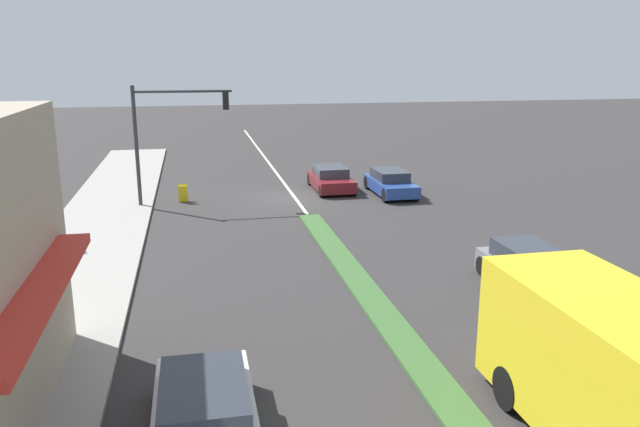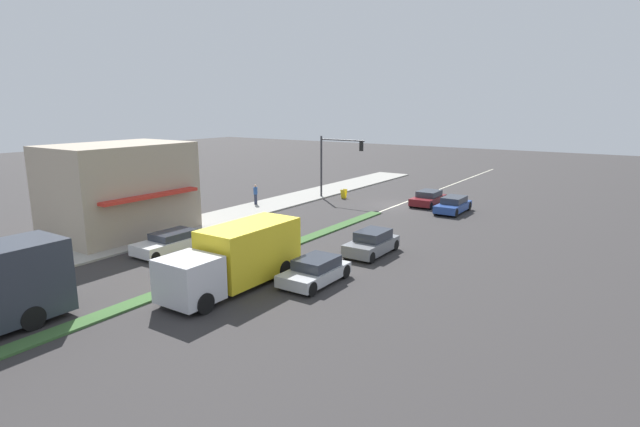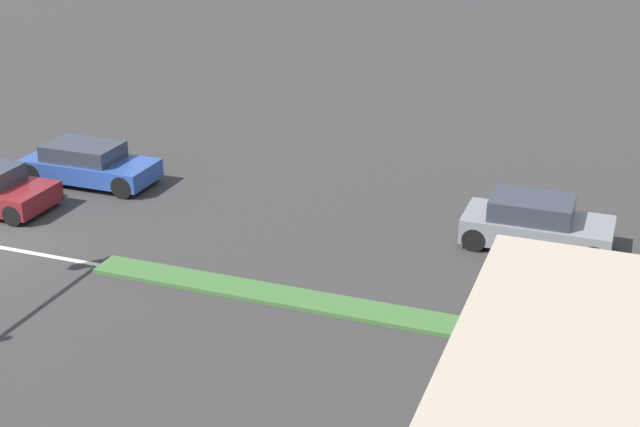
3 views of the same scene
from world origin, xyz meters
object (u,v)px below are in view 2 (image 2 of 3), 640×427
(suv_grey, at_px, (372,243))
(sedan_maroon, at_px, (428,198))
(van_white, at_px, (172,242))
(delivery_truck, at_px, (237,257))
(pedestrian, at_px, (256,194))
(coupe_blue, at_px, (453,205))
(sedan_silver, at_px, (315,271))
(traffic_signal_main, at_px, (334,157))
(warning_aframe_sign, at_px, (344,194))

(suv_grey, distance_m, sedan_maroon, 15.79)
(van_white, bearing_deg, delivery_truck, 163.97)
(pedestrian, bearing_deg, van_white, 110.89)
(van_white, height_order, coupe_blue, coupe_blue)
(delivery_truck, height_order, sedan_silver, delivery_truck)
(traffic_signal_main, height_order, warning_aframe_sign, traffic_signal_main)
(van_white, relative_size, sedan_silver, 1.16)
(pedestrian, distance_m, van_white, 14.23)
(pedestrian, bearing_deg, coupe_blue, -155.98)
(pedestrian, xyz_separation_m, sedan_maroon, (-12.27, -8.42, -0.42))
(delivery_truck, height_order, suv_grey, delivery_truck)
(traffic_signal_main, xyz_separation_m, pedestrian, (3.95, 6.39, -2.88))
(traffic_signal_main, distance_m, pedestrian, 8.05)
(traffic_signal_main, bearing_deg, pedestrian, 58.31)
(delivery_truck, distance_m, sedan_silver, 3.80)
(van_white, bearing_deg, warning_aframe_sign, -88.43)
(delivery_truck, bearing_deg, pedestrian, -51.38)
(pedestrian, distance_m, coupe_blue, 16.51)
(pedestrian, height_order, sedan_silver, pedestrian)
(traffic_signal_main, bearing_deg, warning_aframe_sign, -125.86)
(pedestrian, xyz_separation_m, warning_aframe_sign, (-4.51, -7.17, -0.59))
(pedestrian, xyz_separation_m, coupe_blue, (-15.07, -6.72, -0.40))
(coupe_blue, xyz_separation_m, sedan_silver, (0.00, 19.66, -0.01))
(delivery_truck, bearing_deg, van_white, -16.03)
(traffic_signal_main, bearing_deg, sedan_silver, 119.92)
(van_white, height_order, sedan_silver, sedan_silver)
(coupe_blue, height_order, sedan_silver, coupe_blue)
(pedestrian, relative_size, sedan_silver, 0.44)
(sedan_maroon, bearing_deg, suv_grey, 100.21)
(pedestrian, height_order, delivery_truck, delivery_truck)
(suv_grey, height_order, coupe_blue, suv_grey)
(pedestrian, bearing_deg, suv_grey, 154.69)
(coupe_blue, bearing_deg, warning_aframe_sign, -2.47)
(traffic_signal_main, relative_size, delivery_truck, 0.75)
(sedan_silver, bearing_deg, coupe_blue, -90.00)
(traffic_signal_main, xyz_separation_m, coupe_blue, (-11.12, -0.32, -3.28))
(traffic_signal_main, distance_m, suv_grey, 17.81)
(pedestrian, bearing_deg, warning_aframe_sign, -122.17)
(delivery_truck, relative_size, sedan_silver, 1.95)
(coupe_blue, relative_size, sedan_maroon, 1.05)
(suv_grey, bearing_deg, sedan_silver, 90.00)
(sedan_silver, bearing_deg, sedan_maroon, -82.53)
(sedan_maroon, bearing_deg, pedestrian, 34.44)
(coupe_blue, xyz_separation_m, sedan_maroon, (2.80, -1.70, -0.02))
(coupe_blue, bearing_deg, pedestrian, 24.02)
(suv_grey, distance_m, van_white, 11.75)
(sedan_silver, bearing_deg, warning_aframe_sign, -62.29)
(warning_aframe_sign, distance_m, van_white, 20.47)
(pedestrian, relative_size, delivery_truck, 0.23)
(coupe_blue, distance_m, sedan_maroon, 3.27)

